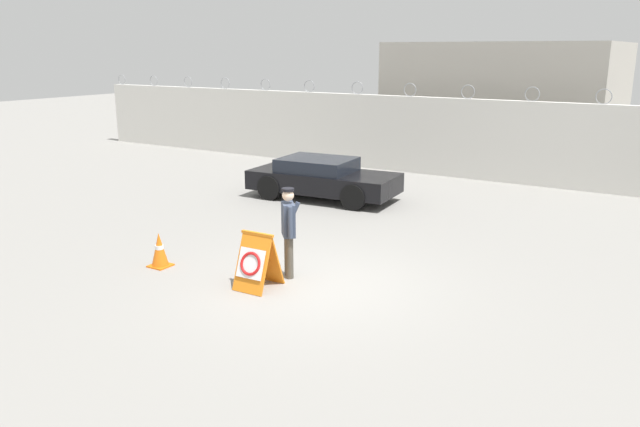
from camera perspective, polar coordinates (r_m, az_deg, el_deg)
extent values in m
plane|color=gray|center=(11.63, -0.49, -6.52)|extent=(90.00, 90.00, 0.00)
cube|color=silver|center=(21.32, 15.78, 6.40)|extent=(36.00, 0.30, 2.66)
torus|color=gray|center=(31.00, -17.66, 11.59)|extent=(0.47, 0.03, 0.47)
torus|color=gray|center=(29.47, -14.96, 11.65)|extent=(0.47, 0.03, 0.47)
torus|color=gray|center=(28.01, -11.97, 11.69)|extent=(0.47, 0.03, 0.47)
torus|color=gray|center=(26.63, -8.67, 11.69)|extent=(0.47, 0.03, 0.47)
torus|color=gray|center=(25.35, -5.01, 11.65)|extent=(0.47, 0.03, 0.47)
torus|color=gray|center=(24.17, -0.98, 11.56)|extent=(0.47, 0.03, 0.47)
torus|color=gray|center=(23.12, 3.43, 11.39)|extent=(0.47, 0.03, 0.47)
torus|color=gray|center=(22.21, 8.22, 11.13)|extent=(0.47, 0.03, 0.47)
torus|color=gray|center=(21.47, 13.37, 10.77)|extent=(0.47, 0.03, 0.47)
torus|color=gray|center=(20.91, 18.83, 10.29)|extent=(0.47, 0.03, 0.47)
torus|color=gray|center=(20.54, 24.53, 9.70)|extent=(0.47, 0.03, 0.47)
cube|color=#B2ADA3|center=(27.31, 17.03, 9.98)|extent=(8.21, 7.99, 4.50)
cube|color=orange|center=(11.27, -6.23, -4.61)|extent=(0.65, 0.42, 1.01)
cube|color=orange|center=(11.56, -5.13, -4.09)|extent=(0.65, 0.42, 1.01)
cube|color=orange|center=(11.26, -5.74, -1.86)|extent=(0.68, 0.08, 0.05)
cube|color=white|center=(11.24, -6.35, -4.57)|extent=(0.55, 0.22, 0.51)
torus|color=red|center=(11.23, -6.38, -4.59)|extent=(0.44, 0.21, 0.42)
cylinder|color=#514C42|center=(11.83, -2.81, -4.06)|extent=(0.15, 0.15, 0.82)
cylinder|color=#514C42|center=(12.00, -2.92, -3.78)|extent=(0.15, 0.15, 0.82)
cube|color=#384256|center=(11.70, -2.91, -0.56)|extent=(0.45, 0.46, 0.63)
sphere|color=beige|center=(11.59, -2.94, 1.67)|extent=(0.22, 0.22, 0.22)
cylinder|color=#384256|center=(11.44, -2.75, -0.84)|extent=(0.09, 0.09, 0.60)
cylinder|color=#384256|center=(11.97, -2.60, -0.26)|extent=(0.31, 0.29, 0.58)
cylinder|color=black|center=(11.56, -2.95, 2.20)|extent=(0.23, 0.23, 0.05)
cube|color=orange|center=(12.98, -14.37, -4.63)|extent=(0.40, 0.40, 0.03)
cone|color=orange|center=(12.87, -14.47, -3.16)|extent=(0.34, 0.34, 0.67)
cylinder|color=white|center=(12.86, -14.48, -3.02)|extent=(0.17, 0.17, 0.09)
cylinder|color=black|center=(18.38, 5.23, 2.57)|extent=(0.73, 0.26, 0.72)
cylinder|color=black|center=(16.85, 3.06, 1.49)|extent=(0.73, 0.26, 0.72)
cylinder|color=black|center=(19.50, -2.02, 3.32)|extent=(0.73, 0.26, 0.72)
cylinder|color=black|center=(18.06, -4.64, 2.36)|extent=(0.73, 0.26, 0.72)
cube|color=black|center=(18.12, 0.34, 2.99)|extent=(4.41, 2.15, 0.55)
cube|color=black|center=(18.12, -0.26, 4.49)|extent=(2.18, 1.79, 0.38)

